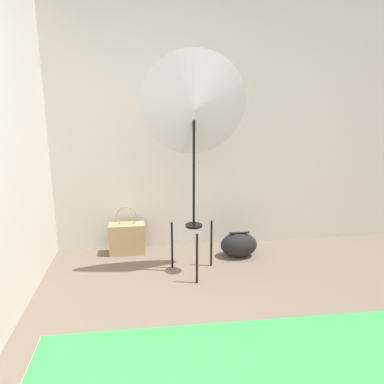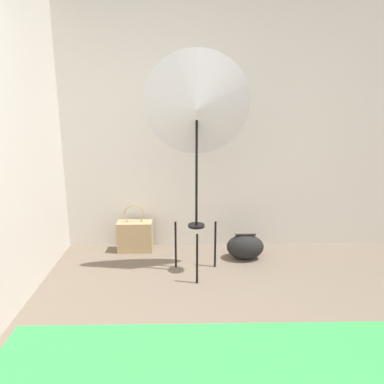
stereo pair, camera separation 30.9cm
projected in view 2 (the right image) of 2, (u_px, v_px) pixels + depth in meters
The scene contains 4 objects.
wall_back at pixel (194, 127), 3.89m from camera, with size 8.00×0.05×2.60m.
photo_umbrella at pixel (196, 108), 3.15m from camera, with size 0.93×0.43×1.99m.
tote_bag at pixel (135, 236), 3.97m from camera, with size 0.37×0.17×0.51m.
duffel_bag at pixel (245, 247), 3.79m from camera, with size 0.38×0.25×0.26m.
Camera 2 is at (-0.11, -1.40, 1.60)m, focal length 35.00 mm.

